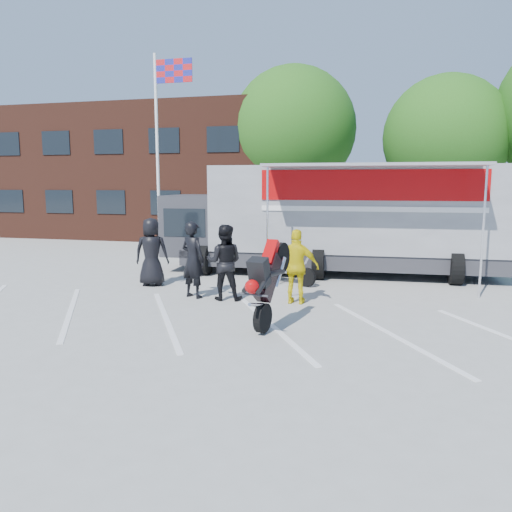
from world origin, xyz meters
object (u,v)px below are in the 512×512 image
at_px(parked_motorcycle, 287,284).
at_px(tree_mid, 446,138).
at_px(tree_left, 293,130).
at_px(stunt_bike_rider, 276,326).
at_px(spectator_leather_c, 224,262).
at_px(flagpole, 163,130).
at_px(transporter_truck, 336,274).
at_px(spectator_leather_a, 152,252).
at_px(spectator_leather_b, 193,260).
at_px(spectator_hivis, 297,267).

bearing_deg(parked_motorcycle, tree_mid, -7.56).
xyz_separation_m(tree_left, tree_mid, (7.00, -1.00, -0.62)).
bearing_deg(tree_left, stunt_bike_rider, -81.31).
distance_m(tree_mid, spectator_leather_c, 14.18).
xyz_separation_m(flagpole, transporter_truck, (7.22, -2.60, -5.05)).
relative_size(stunt_bike_rider, spectator_leather_a, 1.00).
relative_size(flagpole, tree_mid, 1.04).
bearing_deg(tree_mid, flagpole, -156.03).
height_order(parked_motorcycle, spectator_leather_c, spectator_leather_c).
distance_m(tree_mid, parked_motorcycle, 12.07).
height_order(tree_left, spectator_leather_c, tree_left).
bearing_deg(stunt_bike_rider, transporter_truck, 96.20).
height_order(tree_left, tree_mid, tree_left).
height_order(tree_left, parked_motorcycle, tree_left).
bearing_deg(flagpole, spectator_leather_b, -60.65).
height_order(tree_left, spectator_leather_a, tree_left).
height_order(parked_motorcycle, spectator_leather_b, spectator_leather_b).
relative_size(spectator_leather_b, spectator_leather_c, 1.03).
xyz_separation_m(tree_left, transporter_truck, (2.98, -8.60, -5.57)).
distance_m(transporter_truck, spectator_leather_a, 6.05).
distance_m(spectator_leather_b, spectator_leather_c, 0.86).
bearing_deg(spectator_leather_a, tree_left, -113.20).
distance_m(spectator_leather_c, spectator_hivis, 1.86).
xyz_separation_m(spectator_leather_b, spectator_hivis, (2.72, -0.00, -0.07)).
xyz_separation_m(tree_mid, spectator_leather_c, (-6.48, -11.97, -3.98)).
xyz_separation_m(stunt_bike_rider, spectator_leather_b, (-2.63, 2.04, 0.99)).
distance_m(transporter_truck, spectator_leather_c, 5.11).
xyz_separation_m(flagpole, tree_left, (4.24, 6.00, 0.51)).
height_order(spectator_leather_a, spectator_hivis, spectator_leather_a).
relative_size(parked_motorcycle, spectator_hivis, 1.01).
relative_size(flagpole, spectator_leather_b, 4.02).
height_order(flagpole, spectator_leather_c, flagpole).
bearing_deg(spectator_leather_a, tree_mid, -143.30).
relative_size(tree_left, stunt_bike_rider, 4.39).
height_order(flagpole, stunt_bike_rider, flagpole).
bearing_deg(spectator_leather_c, spectator_leather_b, -10.08).
xyz_separation_m(spectator_leather_a, spectator_hivis, (4.44, -1.15, -0.06)).
relative_size(tree_mid, spectator_leather_a, 3.89).
height_order(tree_mid, stunt_bike_rider, tree_mid).
bearing_deg(spectator_hivis, tree_mid, -111.24).
bearing_deg(transporter_truck, spectator_leather_b, -129.59).
height_order(stunt_bike_rider, spectator_leather_b, spectator_leather_b).
distance_m(spectator_leather_b, spectator_hivis, 2.72).
distance_m(parked_motorcycle, spectator_leather_c, 2.78).
distance_m(flagpole, transporter_truck, 9.19).
bearing_deg(stunt_bike_rider, tree_mid, 83.76).
bearing_deg(tree_mid, spectator_leather_b, -121.58).
relative_size(stunt_bike_rider, spectator_leather_c, 1.02).
distance_m(stunt_bike_rider, spectator_leather_b, 3.48).
bearing_deg(spectator_hivis, parked_motorcycle, -74.18).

